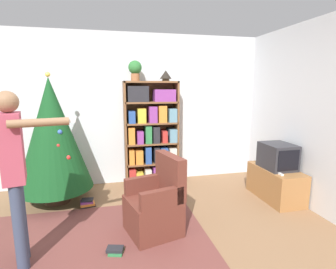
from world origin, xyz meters
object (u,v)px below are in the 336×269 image
object	(u,v)px
christmas_tree	(53,135)
standing_person	(15,166)
bookshelf	(152,135)
potted_plant	(135,69)
table_lamp	(166,75)
armchair	(156,206)
television	(278,156)

from	to	relation	value
christmas_tree	standing_person	size ratio (longest dim) A/B	1.14
bookshelf	christmas_tree	xyz separation A→B (m)	(-1.51, -0.43, 0.15)
potted_plant	table_lamp	size ratio (longest dim) A/B	1.64
armchair	potted_plant	xyz separation A→B (m)	(-0.04, 1.58, 1.66)
christmas_tree	potted_plant	distance (m)	1.64
christmas_tree	armchair	distance (m)	1.86
television	christmas_tree	world-z (taller)	christmas_tree
television	potted_plant	world-z (taller)	potted_plant
bookshelf	television	distance (m)	2.05
television	christmas_tree	size ratio (longest dim) A/B	0.26
television	table_lamp	distance (m)	2.20
standing_person	table_lamp	xyz separation A→B (m)	(1.83, 1.86, 0.90)
bookshelf	potted_plant	bearing A→B (deg)	177.62
standing_person	table_lamp	size ratio (longest dim) A/B	8.34
armchair	standing_person	world-z (taller)	standing_person
bookshelf	television	bearing A→B (deg)	-31.22
bookshelf	christmas_tree	world-z (taller)	christmas_tree
christmas_tree	bookshelf	bearing A→B (deg)	15.86
standing_person	potted_plant	distance (m)	2.48
armchair	table_lamp	bearing A→B (deg)	148.64
armchair	table_lamp	distance (m)	2.28
bookshelf	christmas_tree	bearing A→B (deg)	-164.14
christmas_tree	standing_person	xyz separation A→B (m)	(-0.06, -1.42, -0.03)
christmas_tree	potted_plant	bearing A→B (deg)	19.37
bookshelf	table_lamp	world-z (taller)	table_lamp
christmas_tree	potted_plant	size ratio (longest dim) A/B	5.79
bookshelf	standing_person	distance (m)	2.43
potted_plant	table_lamp	distance (m)	0.52
christmas_tree	standing_person	world-z (taller)	christmas_tree
potted_plant	armchair	bearing A→B (deg)	-88.42
bookshelf	table_lamp	size ratio (longest dim) A/B	8.97
bookshelf	armchair	bearing A→B (deg)	-97.82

